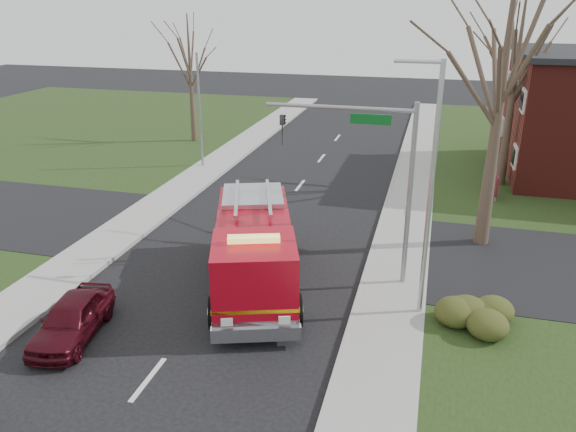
# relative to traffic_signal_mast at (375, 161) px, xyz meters

# --- Properties ---
(ground) EXTENTS (120.00, 120.00, 0.00)m
(ground) POSITION_rel_traffic_signal_mast_xyz_m (-5.21, -1.50, -4.71)
(ground) COLOR black
(ground) RESTS_ON ground
(sidewalk_right) EXTENTS (2.40, 80.00, 0.15)m
(sidewalk_right) POSITION_rel_traffic_signal_mast_xyz_m (0.99, -1.50, -4.63)
(sidewalk_right) COLOR #9B9B95
(sidewalk_right) RESTS_ON ground
(sidewalk_left) EXTENTS (2.40, 80.00, 0.15)m
(sidewalk_left) POSITION_rel_traffic_signal_mast_xyz_m (-11.41, -1.50, -4.63)
(sidewalk_left) COLOR #9B9B95
(sidewalk_left) RESTS_ON ground
(health_center_sign) EXTENTS (0.12, 2.00, 1.40)m
(health_center_sign) POSITION_rel_traffic_signal_mast_xyz_m (5.29, 11.00, -3.83)
(health_center_sign) COLOR #55131D
(health_center_sign) RESTS_ON ground
(hedge_corner) EXTENTS (2.80, 2.00, 0.90)m
(hedge_corner) POSITION_rel_traffic_signal_mast_xyz_m (3.79, -2.50, -4.13)
(hedge_corner) COLOR #283312
(hedge_corner) RESTS_ON lawn_right
(bare_tree_near) EXTENTS (6.00, 6.00, 12.00)m
(bare_tree_near) POSITION_rel_traffic_signal_mast_xyz_m (4.29, 4.50, 2.71)
(bare_tree_near) COLOR #3F3325
(bare_tree_near) RESTS_ON ground
(bare_tree_far) EXTENTS (5.25, 5.25, 10.50)m
(bare_tree_far) POSITION_rel_traffic_signal_mast_xyz_m (5.79, 13.50, 1.78)
(bare_tree_far) COLOR #3F3325
(bare_tree_far) RESTS_ON ground
(bare_tree_left) EXTENTS (4.50, 4.50, 9.00)m
(bare_tree_left) POSITION_rel_traffic_signal_mast_xyz_m (-15.21, 18.50, 0.86)
(bare_tree_left) COLOR #3F3325
(bare_tree_left) RESTS_ON ground
(traffic_signal_mast) EXTENTS (5.29, 0.18, 6.80)m
(traffic_signal_mast) POSITION_rel_traffic_signal_mast_xyz_m (0.00, 0.00, 0.00)
(traffic_signal_mast) COLOR gray
(traffic_signal_mast) RESTS_ON ground
(streetlight_pole) EXTENTS (1.48, 0.16, 8.40)m
(streetlight_pole) POSITION_rel_traffic_signal_mast_xyz_m (1.93, -2.00, -0.16)
(streetlight_pole) COLOR #B7BABF
(streetlight_pole) RESTS_ON ground
(utility_pole_far) EXTENTS (0.14, 0.14, 7.00)m
(utility_pole_far) POSITION_rel_traffic_signal_mast_xyz_m (-12.01, 12.50, -1.21)
(utility_pole_far) COLOR gray
(utility_pole_far) RESTS_ON ground
(fire_engine) EXTENTS (5.09, 8.33, 3.18)m
(fire_engine) POSITION_rel_traffic_signal_mast_xyz_m (-3.95, -1.68, -3.27)
(fire_engine) COLOR #A50716
(fire_engine) RESTS_ON ground
(parked_car_maroon) EXTENTS (2.14, 4.04, 1.31)m
(parked_car_maroon) POSITION_rel_traffic_signal_mast_xyz_m (-8.49, -6.15, -4.05)
(parked_car_maroon) COLOR #3C0911
(parked_car_maroon) RESTS_ON ground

